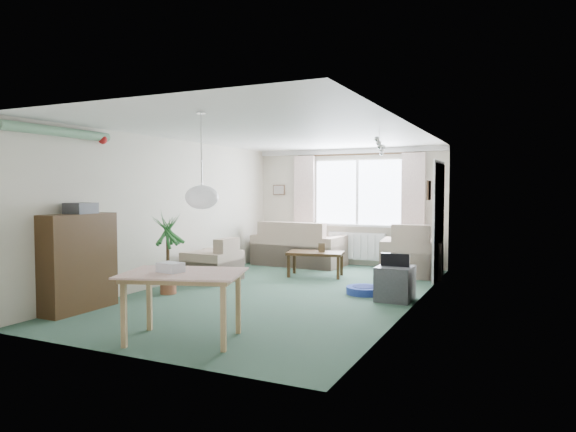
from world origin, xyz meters
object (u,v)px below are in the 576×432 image
at_px(sofa, 300,243).
at_px(tv_cube, 395,283).
at_px(dining_table, 184,307).
at_px(houseplant, 168,254).
at_px(armchair_left, 212,259).
at_px(bookshelf, 78,262).
at_px(pet_bed, 364,290).
at_px(armchair_corner, 412,249).
at_px(coffee_table, 315,264).

relative_size(sofa, tv_cube, 3.42).
relative_size(sofa, dining_table, 1.64).
bearing_deg(houseplant, armchair_left, 90.84).
bearing_deg(bookshelf, armchair_left, 82.70).
height_order(sofa, pet_bed, sofa).
bearing_deg(dining_table, armchair_corner, 75.56).
relative_size(sofa, coffee_table, 1.84).
bearing_deg(dining_table, tv_cube, 61.62).
xyz_separation_m(houseplant, dining_table, (1.65, -1.83, -0.25)).
xyz_separation_m(bookshelf, pet_bed, (3.02, 2.59, -0.57)).
xyz_separation_m(bookshelf, houseplant, (0.36, 1.35, -0.03)).
xyz_separation_m(sofa, armchair_corner, (2.37, -0.29, 0.02)).
bearing_deg(armchair_corner, tv_cube, 87.64).
height_order(dining_table, pet_bed, dining_table).
distance_m(coffee_table, bookshelf, 4.14).
bearing_deg(bookshelf, houseplant, 75.41).
relative_size(armchair_corner, tv_cube, 2.00).
bearing_deg(pet_bed, sofa, 132.37).
bearing_deg(dining_table, coffee_table, 93.24).
bearing_deg(tv_cube, houseplant, -162.19).
height_order(armchair_corner, armchair_left, armchair_corner).
bearing_deg(houseplant, pet_bed, 24.99).
bearing_deg(armchair_corner, houseplant, 39.38).
relative_size(coffee_table, bookshelf, 0.79).
distance_m(coffee_table, pet_bed, 1.69).
relative_size(armchair_corner, coffee_table, 1.08).
bearing_deg(dining_table, pet_bed, 71.80).
bearing_deg(bookshelf, coffee_table, 64.74).
xyz_separation_m(armchair_left, dining_table, (1.67, -3.05, -0.02)).
distance_m(tv_cube, pet_bed, 0.60).
xyz_separation_m(tv_cube, pet_bed, (-0.52, 0.25, -0.19)).
bearing_deg(armchair_left, pet_bed, 92.10).
bearing_deg(sofa, bookshelf, 81.47).
relative_size(sofa, houseplant, 1.52).
xyz_separation_m(bookshelf, dining_table, (2.01, -0.48, -0.28)).
bearing_deg(tv_cube, pet_bed, 154.90).
height_order(coffee_table, dining_table, dining_table).
height_order(tv_cube, pet_bed, tv_cube).
xyz_separation_m(armchair_corner, coffee_table, (-1.54, -0.86, -0.25)).
xyz_separation_m(sofa, tv_cube, (2.59, -2.52, -0.21)).
relative_size(coffee_table, pet_bed, 1.81).
bearing_deg(tv_cube, coffee_table, 142.62).
height_order(coffee_table, houseplant, houseplant).
relative_size(armchair_left, pet_bed, 1.52).
relative_size(coffee_table, houseplant, 0.83).
height_order(armchair_corner, houseplant, houseplant).
distance_m(houseplant, tv_cube, 3.35).
bearing_deg(coffee_table, armchair_left, -141.23).
distance_m(sofa, houseplant, 3.57).
height_order(dining_table, tv_cube, dining_table).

